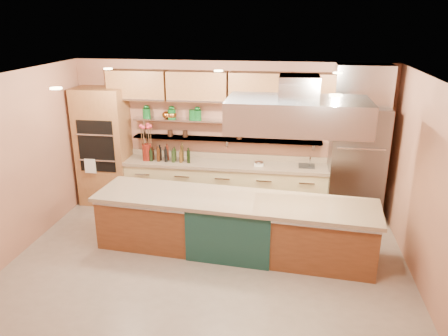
% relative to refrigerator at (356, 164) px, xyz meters
% --- Properties ---
extents(floor, '(6.00, 5.00, 0.02)m').
position_rel_refrigerator_xyz_m(floor, '(-2.35, -2.14, -1.06)').
color(floor, gray).
rests_on(floor, ground).
extents(ceiling, '(6.00, 5.00, 0.02)m').
position_rel_refrigerator_xyz_m(ceiling, '(-2.35, -2.14, 1.75)').
color(ceiling, black).
rests_on(ceiling, wall_back).
extents(wall_back, '(6.00, 0.04, 2.80)m').
position_rel_refrigerator_xyz_m(wall_back, '(-2.35, 0.36, 0.35)').
color(wall_back, '#A56A4E').
rests_on(wall_back, floor).
extents(wall_front, '(6.00, 0.04, 2.80)m').
position_rel_refrigerator_xyz_m(wall_front, '(-2.35, -4.64, 0.35)').
color(wall_front, '#A56A4E').
rests_on(wall_front, floor).
extents(wall_left, '(0.04, 5.00, 2.80)m').
position_rel_refrigerator_xyz_m(wall_left, '(-5.35, -2.14, 0.35)').
color(wall_left, '#A56A4E').
rests_on(wall_left, floor).
extents(wall_right, '(0.04, 5.00, 2.80)m').
position_rel_refrigerator_xyz_m(wall_right, '(0.65, -2.14, 0.35)').
color(wall_right, '#A56A4E').
rests_on(wall_right, floor).
extents(oven_stack, '(0.95, 0.64, 2.30)m').
position_rel_refrigerator_xyz_m(oven_stack, '(-4.80, 0.04, 0.10)').
color(oven_stack, '#9B6438').
rests_on(oven_stack, floor).
extents(refrigerator, '(0.95, 0.72, 2.10)m').
position_rel_refrigerator_xyz_m(refrigerator, '(0.00, 0.00, 0.00)').
color(refrigerator, slate).
rests_on(refrigerator, floor).
extents(back_counter, '(3.84, 0.64, 0.93)m').
position_rel_refrigerator_xyz_m(back_counter, '(-2.40, 0.06, -0.58)').
color(back_counter, tan).
rests_on(back_counter, floor).
extents(wall_shelf_lower, '(3.60, 0.26, 0.03)m').
position_rel_refrigerator_xyz_m(wall_shelf_lower, '(-2.40, 0.23, 0.30)').
color(wall_shelf_lower, silver).
rests_on(wall_shelf_lower, wall_back).
extents(wall_shelf_upper, '(3.60, 0.26, 0.03)m').
position_rel_refrigerator_xyz_m(wall_shelf_upper, '(-2.40, 0.23, 0.65)').
color(wall_shelf_upper, silver).
rests_on(wall_shelf_upper, wall_back).
extents(upper_cabinets, '(4.60, 0.36, 0.55)m').
position_rel_refrigerator_xyz_m(upper_cabinets, '(-2.35, 0.18, 1.30)').
color(upper_cabinets, '#9B6438').
rests_on(upper_cabinets, wall_back).
extents(range_hood, '(2.00, 1.00, 0.45)m').
position_rel_refrigerator_xyz_m(range_hood, '(-1.12, -1.55, 1.20)').
color(range_hood, silver).
rests_on(range_hood, ceiling).
extents(ceiling_downlights, '(4.00, 2.80, 0.02)m').
position_rel_refrigerator_xyz_m(ceiling_downlights, '(-2.35, -1.94, 1.72)').
color(ceiling_downlights, '#FFE5A5').
rests_on(ceiling_downlights, ceiling).
extents(island, '(4.37, 1.28, 0.90)m').
position_rel_refrigerator_xyz_m(island, '(-2.02, -1.55, -0.60)').
color(island, brown).
rests_on(island, floor).
extents(flower_vase, '(0.21, 0.21, 0.32)m').
position_rel_refrigerator_xyz_m(flower_vase, '(-3.91, 0.01, 0.04)').
color(flower_vase, '#5D150E').
rests_on(flower_vase, back_counter).
extents(oil_bottle_cluster, '(0.88, 0.36, 0.28)m').
position_rel_refrigerator_xyz_m(oil_bottle_cluster, '(-3.45, 0.01, 0.02)').
color(oil_bottle_cluster, black).
rests_on(oil_bottle_cluster, back_counter).
extents(kitchen_scale, '(0.19, 0.15, 0.10)m').
position_rel_refrigerator_xyz_m(kitchen_scale, '(-1.75, 0.01, -0.07)').
color(kitchen_scale, white).
rests_on(kitchen_scale, back_counter).
extents(bar_faucet, '(0.04, 0.04, 0.21)m').
position_rel_refrigerator_xyz_m(bar_faucet, '(-0.82, 0.11, -0.02)').
color(bar_faucet, silver).
rests_on(bar_faucet, back_counter).
extents(copper_kettle, '(0.22, 0.22, 0.14)m').
position_rel_refrigerator_xyz_m(copper_kettle, '(-3.55, 0.23, 0.74)').
color(copper_kettle, '#BC6C2B').
rests_on(copper_kettle, wall_shelf_upper).
extents(green_canister, '(0.19, 0.19, 0.18)m').
position_rel_refrigerator_xyz_m(green_canister, '(-3.04, 0.23, 0.76)').
color(green_canister, '#114F1C').
rests_on(green_canister, wall_shelf_upper).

